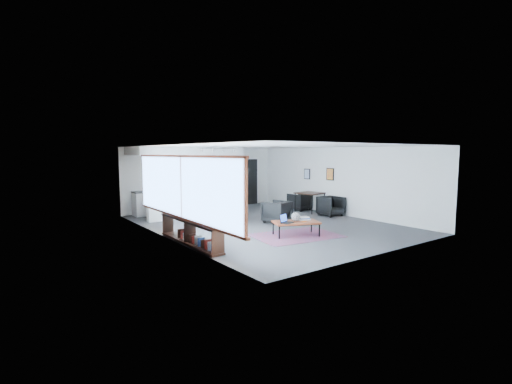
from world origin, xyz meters
TOP-DOWN VIEW (x-y plane):
  - room at (0.00, 0.00)m, footprint 7.02×9.02m
  - window at (-3.46, -0.90)m, footprint 0.10×5.95m
  - console at (-3.30, -1.05)m, footprint 0.35×3.00m
  - kitchenette at (-1.20, 3.71)m, footprint 4.20×1.96m
  - doorway at (2.30, 4.42)m, footprint 1.10×0.12m
  - track_light at (-0.59, 2.20)m, footprint 1.60×0.07m
  - wall_art_lower at (3.47, 0.40)m, footprint 0.03×0.38m
  - wall_art_upper at (3.47, 1.70)m, footprint 0.03×0.34m
  - kilim_rug at (-0.38, -1.88)m, footprint 2.64×1.98m
  - coffee_table at (-0.38, -1.88)m, footprint 1.46×1.14m
  - laptop at (-0.78, -1.87)m, footprint 0.41×0.37m
  - ceramic_pot at (-0.38, -1.86)m, footprint 0.26×0.26m
  - book_stack at (-0.05, -1.84)m, footprint 0.40×0.36m
  - coaster at (-0.22, -2.05)m, footprint 0.11×0.11m
  - armchair_left at (-0.88, 1.02)m, footprint 1.09×1.06m
  - armchair_right at (0.44, 0.00)m, footprint 1.01×0.98m
  - floor_lamp at (-0.60, 1.60)m, footprint 0.46×0.46m
  - dining_table at (3.00, 1.03)m, footprint 1.08×1.08m
  - dining_chair_near at (3.00, -0.11)m, footprint 0.71×0.67m
  - dining_chair_far at (3.00, 1.64)m, footprint 0.73×0.69m
  - microwave at (-0.57, 4.15)m, footprint 0.52×0.31m

SIDE VIEW (x-z plane):
  - kilim_rug at x=-0.38m, z-range 0.00..0.01m
  - console at x=-3.30m, z-range -0.07..0.73m
  - dining_chair_far at x=3.00m, z-range 0.00..0.68m
  - dining_chair_near at x=3.00m, z-range 0.00..0.70m
  - coffee_table at x=-0.38m, z-range 0.18..0.60m
  - armchair_right at x=0.44m, z-range 0.00..0.84m
  - coaster at x=-0.22m, z-range 0.42..0.43m
  - armchair_left at x=-0.88m, z-range 0.00..0.86m
  - book_stack at x=-0.05m, z-range 0.42..0.52m
  - laptop at x=-0.78m, z-range 0.37..0.62m
  - ceramic_pot at x=-0.38m, z-range 0.42..0.68m
  - dining_table at x=3.00m, z-range 0.33..1.13m
  - doorway at x=2.30m, z-range 0.00..2.15m
  - microwave at x=-0.57m, z-range 0.93..1.27m
  - floor_lamp at x=-0.60m, z-range 0.54..2.02m
  - room at x=0.00m, z-range -0.01..2.61m
  - kitchenette at x=-1.20m, z-range 0.08..2.68m
  - window at x=-3.46m, z-range 0.63..2.29m
  - wall_art_upper at x=3.47m, z-range 1.28..1.72m
  - wall_art_lower at x=3.47m, z-range 1.31..1.79m
  - track_light at x=-0.59m, z-range 2.45..2.60m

